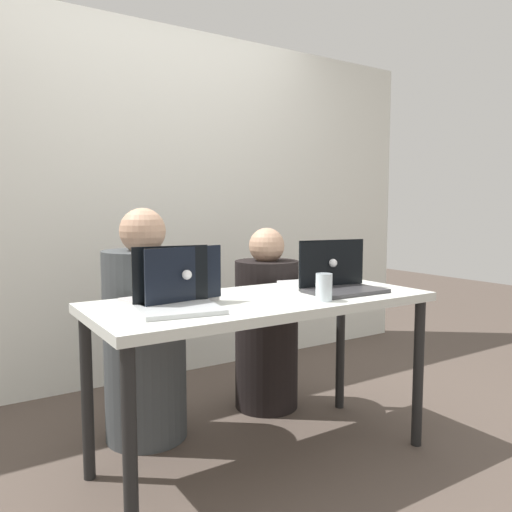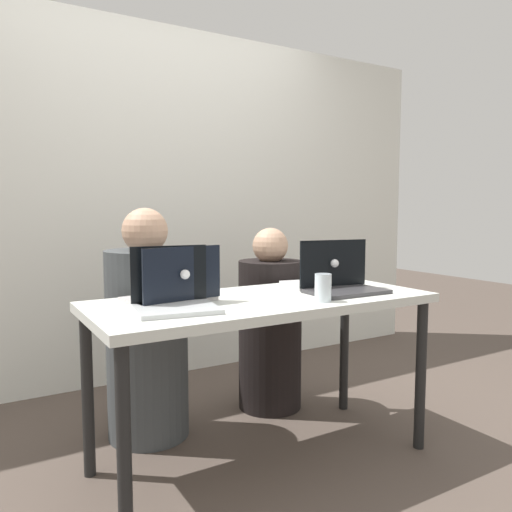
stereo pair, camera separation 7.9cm
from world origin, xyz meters
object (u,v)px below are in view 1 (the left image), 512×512
at_px(laptop_front_left, 176,296).
at_px(laptop_front_right, 339,281).
at_px(laptop_back_right, 323,276).
at_px(person_on_left, 145,337).
at_px(person_on_right, 267,328).
at_px(laptop_back_left, 174,291).
at_px(water_glass_right, 324,289).

xyz_separation_m(laptop_front_left, laptop_front_right, (0.83, -0.02, -0.00)).
relative_size(laptop_back_right, laptop_front_right, 1.10).
bearing_deg(person_on_left, person_on_right, -178.69).
xyz_separation_m(laptop_back_left, laptop_front_right, (0.78, -0.16, -0.00)).
bearing_deg(water_glass_right, laptop_back_right, 50.35).
bearing_deg(person_on_right, laptop_back_left, 24.66).
relative_size(laptop_back_right, laptop_front_left, 1.14).
height_order(laptop_back_right, laptop_front_left, laptop_front_left).
bearing_deg(laptop_back_left, person_on_left, -100.35).
distance_m(person_on_right, laptop_back_left, 0.93).
bearing_deg(person_on_right, person_on_left, -4.79).
bearing_deg(laptop_back_left, water_glass_right, 143.22).
relative_size(laptop_back_right, water_glass_right, 3.32).
height_order(person_on_right, laptop_front_right, person_on_right).
height_order(person_on_right, laptop_back_left, person_on_right).
relative_size(person_on_right, laptop_back_left, 2.70).
relative_size(person_on_left, water_glass_right, 9.75).
relative_size(person_on_left, laptop_front_left, 3.36).
bearing_deg(laptop_front_right, laptop_front_left, 179.42).
bearing_deg(person_on_left, laptop_back_right, 152.72).
bearing_deg(laptop_front_right, laptop_back_left, 169.25).
bearing_deg(laptop_front_right, laptop_back_right, 80.41).
xyz_separation_m(laptop_front_left, water_glass_right, (0.61, -0.17, -0.00)).
relative_size(person_on_right, laptop_back_right, 2.65).
xyz_separation_m(person_on_right, water_glass_right, (-0.20, -0.73, 0.35)).
bearing_deg(laptop_front_left, person_on_right, 43.69).
bearing_deg(laptop_back_left, laptop_front_left, 61.60).
distance_m(laptop_back_right, laptop_back_left, 0.81).
bearing_deg(laptop_back_right, person_on_right, -72.80).
xyz_separation_m(person_on_left, person_on_right, (0.73, 0.00, -0.05)).
height_order(person_on_left, laptop_back_right, person_on_left).
distance_m(person_on_left, laptop_back_right, 0.94).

